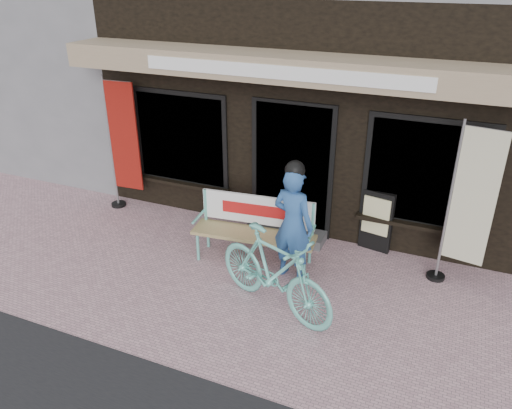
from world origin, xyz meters
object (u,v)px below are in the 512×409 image
at_px(bicycle, 274,272).
at_px(nobori_red, 122,144).
at_px(person, 293,222).
at_px(nobori_cream, 468,206).
at_px(menu_stand, 376,221).
at_px(bench, 255,224).

height_order(bicycle, nobori_red, nobori_red).
relative_size(person, nobori_cream, 0.76).
xyz_separation_m(person, nobori_cream, (2.14, 0.71, 0.34)).
bearing_deg(menu_stand, person, -117.58).
height_order(person, nobori_red, nobori_red).
relative_size(nobori_red, menu_stand, 2.44).
height_order(nobori_red, nobori_cream, nobori_red).
bearing_deg(bench, nobori_cream, 3.44).
xyz_separation_m(bench, menu_stand, (1.60, 0.96, -0.08)).
height_order(person, nobori_cream, nobori_cream).
distance_m(nobori_red, menu_stand, 4.46).
relative_size(bicycle, nobori_cream, 0.80).
distance_m(bench, nobori_cream, 2.91).
distance_m(bicycle, nobori_red, 3.95).
relative_size(bench, nobori_cream, 0.80).
xyz_separation_m(nobori_red, menu_stand, (4.39, 0.26, -0.73)).
relative_size(person, nobori_red, 0.74).
bearing_deg(menu_stand, bench, -138.67).
distance_m(bicycle, nobori_cream, 2.66).
bearing_deg(bicycle, menu_stand, -2.66).
xyz_separation_m(person, menu_stand, (0.94, 1.20, -0.36)).
height_order(bench, menu_stand, bench).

